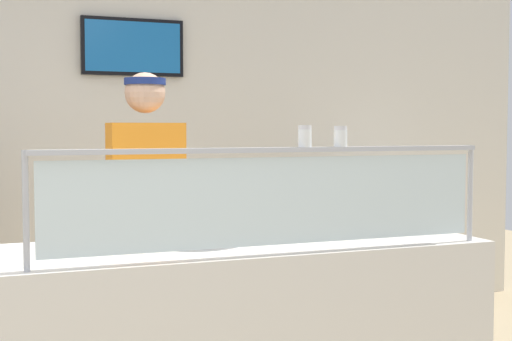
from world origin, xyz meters
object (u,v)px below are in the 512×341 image
(pizza_tray, at_px, (197,240))
(parmesan_shaker, at_px, (305,138))
(pizza_server, at_px, (194,236))
(pizza_box_stack, at_px, (389,197))
(pepper_flake_shaker, at_px, (340,138))
(worker_figure, at_px, (147,218))

(pizza_tray, bearing_deg, parmesan_shaker, -46.54)
(pizza_server, bearing_deg, pizza_tray, 61.60)
(parmesan_shaker, bearing_deg, pizza_box_stack, 50.13)
(pizza_server, relative_size, pizza_box_stack, 0.55)
(pizza_tray, relative_size, pepper_flake_shaker, 4.82)
(pizza_tray, relative_size, worker_figure, 0.24)
(pizza_server, xyz_separation_m, parmesan_shaker, (0.38, -0.36, 0.44))
(pizza_tray, xyz_separation_m, pepper_flake_shaker, (0.53, -0.38, 0.46))
(pepper_flake_shaker, bearing_deg, worker_figure, 123.34)
(worker_figure, relative_size, pizza_box_stack, 3.45)
(parmesan_shaker, bearing_deg, worker_figure, 115.69)
(pepper_flake_shaker, bearing_deg, parmesan_shaker, 180.00)
(parmesan_shaker, relative_size, pizza_box_stack, 0.18)
(pizza_box_stack, bearing_deg, parmesan_shaker, -129.87)
(parmesan_shaker, height_order, pizza_box_stack, parmesan_shaker)
(pizza_tray, xyz_separation_m, pizza_server, (-0.02, -0.02, 0.02))
(pizza_server, bearing_deg, parmesan_shaker, -27.21)
(worker_figure, height_order, pizza_box_stack, worker_figure)
(worker_figure, bearing_deg, pizza_tray, -80.21)
(parmesan_shaker, relative_size, worker_figure, 0.05)
(pizza_server, xyz_separation_m, pizza_box_stack, (2.02, 1.61, -0.04))
(pizza_server, relative_size, parmesan_shaker, 3.05)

